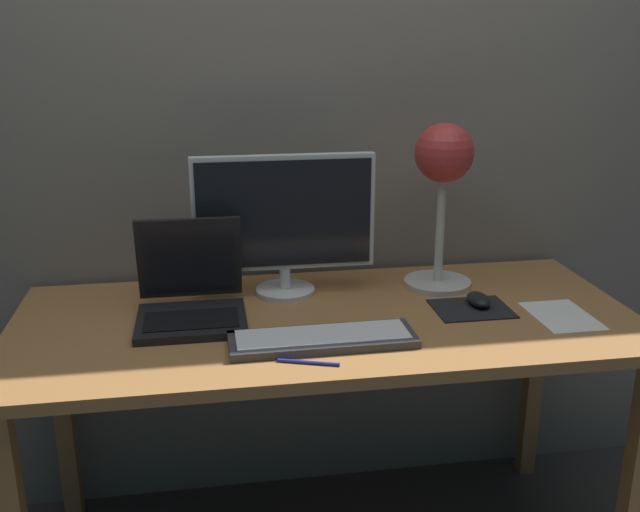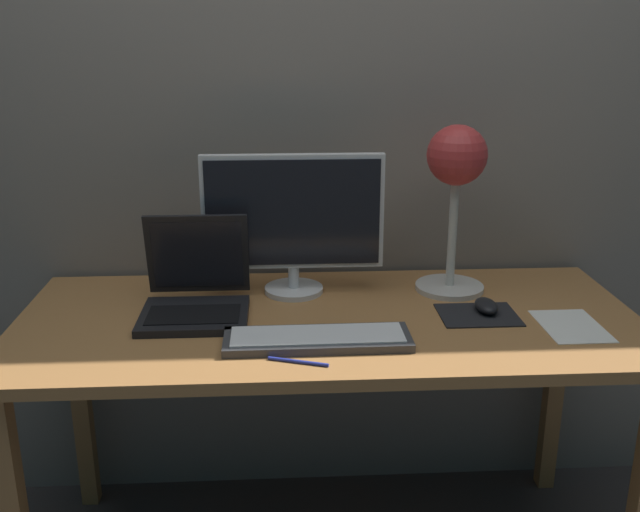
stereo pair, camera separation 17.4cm
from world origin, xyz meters
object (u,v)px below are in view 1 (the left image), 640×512
(keyboard_main, at_px, (323,339))
(pen, at_px, (309,362))
(laptop, at_px, (191,291))
(monitor, at_px, (284,219))
(mouse, at_px, (478,299))
(desk_lamp, at_px, (443,170))

(keyboard_main, height_order, pen, keyboard_main)
(keyboard_main, xyz_separation_m, pen, (-0.05, -0.10, -0.01))
(keyboard_main, height_order, laptop, laptop)
(pen, bearing_deg, keyboard_main, 64.49)
(monitor, distance_m, pen, 0.49)
(monitor, xyz_separation_m, keyboard_main, (0.05, -0.35, -0.20))
(monitor, bearing_deg, pen, -90.13)
(monitor, distance_m, mouse, 0.56)
(laptop, distance_m, mouse, 0.76)
(keyboard_main, relative_size, laptop, 1.58)
(keyboard_main, bearing_deg, pen, -115.51)
(pen, bearing_deg, desk_lamp, 44.96)
(monitor, height_order, pen, monitor)
(pen, bearing_deg, laptop, 128.02)
(desk_lamp, distance_m, pen, 0.71)
(laptop, xyz_separation_m, mouse, (0.75, -0.06, -0.05))
(laptop, height_order, pen, laptop)
(keyboard_main, distance_m, mouse, 0.48)
(monitor, height_order, laptop, monitor)
(keyboard_main, relative_size, pen, 3.15)
(desk_lamp, height_order, mouse, desk_lamp)
(mouse, bearing_deg, monitor, 159.97)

